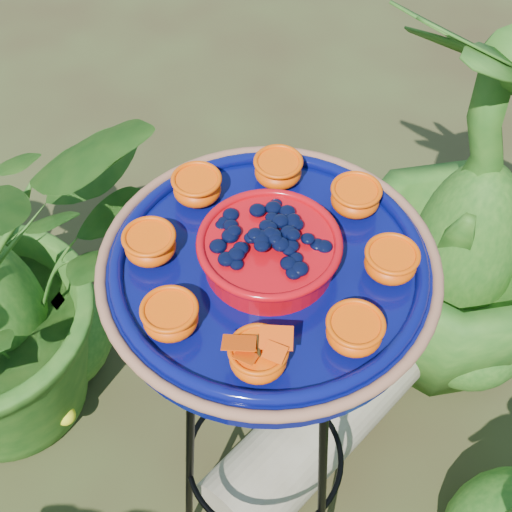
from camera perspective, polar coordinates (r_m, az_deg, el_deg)
name	(u,v)px	position (r m, az deg, el deg)	size (l,w,h in m)	color
tripod_stand	(266,401)	(1.44, 0.80, -11.55)	(0.47, 0.47, 0.99)	black
feeder_dish	(269,264)	(1.08, 1.04, -0.66)	(0.66, 0.66, 0.12)	#060A4E
driftwood_log	(315,428)	(1.96, 4.72, -13.57)	(0.22, 0.22, 0.67)	tan
shrub_back_right	(477,211)	(1.88, 17.25, 3.49)	(0.63, 0.63, 1.12)	#1B4C14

